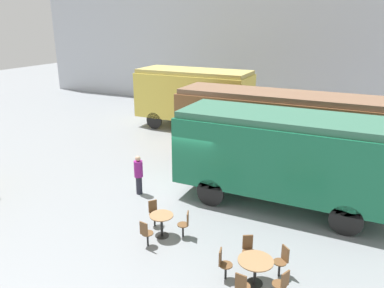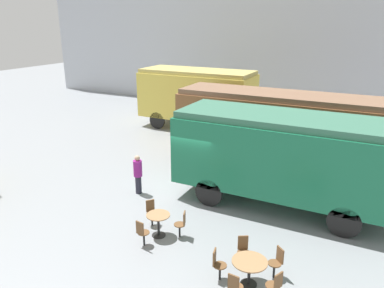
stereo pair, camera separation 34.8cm
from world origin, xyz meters
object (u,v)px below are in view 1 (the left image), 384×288
object	(u,v)px
cafe_chair_0	(146,232)
cafe_table_mid	(255,265)
cafe_table_near	(162,220)
passenger_coach_wooden	(285,122)
passenger_coach_vintage	(194,94)
visitor_person	(139,174)
streamlined_locomotive	(304,156)

from	to	relation	value
cafe_chair_0	cafe_table_mid	bearing A→B (deg)	-83.82
cafe_table_near	passenger_coach_wooden	bearing A→B (deg)	75.26
passenger_coach_vintage	visitor_person	size ratio (longest dim) A/B	4.44
passenger_coach_vintage	passenger_coach_wooden	world-z (taller)	passenger_coach_vintage
visitor_person	cafe_chair_0	bearing A→B (deg)	-53.68
passenger_coach_vintage	passenger_coach_wooden	size ratio (longest dim) A/B	0.69
streamlined_locomotive	cafe_chair_0	xyz separation A→B (m)	(-3.70, -4.60, -1.50)
passenger_coach_vintage	passenger_coach_wooden	distance (m)	7.69
cafe_table_mid	cafe_chair_0	size ratio (longest dim) A/B	1.06
visitor_person	cafe_table_near	bearing A→B (deg)	-44.24
cafe_table_near	visitor_person	bearing A→B (deg)	135.76
cafe_table_mid	passenger_coach_wooden	bearing A→B (deg)	98.16
cafe_chair_0	visitor_person	bearing A→B (deg)	45.69
cafe_table_mid	passenger_coach_vintage	bearing A→B (deg)	121.34
passenger_coach_wooden	cafe_table_near	size ratio (longest dim) A/B	13.56
streamlined_locomotive	visitor_person	world-z (taller)	streamlined_locomotive
cafe_table_mid	visitor_person	size ratio (longest dim) A/B	0.58
passenger_coach_vintage	cafe_table_near	world-z (taller)	passenger_coach_vintage
cafe_table_near	cafe_table_mid	size ratio (longest dim) A/B	0.81
passenger_coach_vintage	cafe_chair_0	world-z (taller)	passenger_coach_vintage
passenger_coach_wooden	cafe_table_near	xyz separation A→B (m)	(-2.05, -7.81, -1.55)
passenger_coach_wooden	cafe_chair_0	distance (m)	8.96
cafe_table_near	cafe_chair_0	world-z (taller)	cafe_chair_0
passenger_coach_wooden	cafe_chair_0	xyz separation A→B (m)	(-2.17, -8.54, -1.59)
cafe_chair_0	visitor_person	xyz separation A→B (m)	(-2.21, 3.01, 0.34)
cafe_table_near	visitor_person	distance (m)	3.27
passenger_coach_vintage	visitor_person	bearing A→B (deg)	-77.36
cafe_table_near	visitor_person	size ratio (longest dim) A/B	0.47
passenger_coach_wooden	cafe_table_near	bearing A→B (deg)	-104.74
visitor_person	passenger_coach_wooden	bearing A→B (deg)	51.61
cafe_chair_0	passenger_coach_vintage	bearing A→B (deg)	28.47
passenger_coach_vintage	cafe_table_near	bearing A→B (deg)	-69.29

